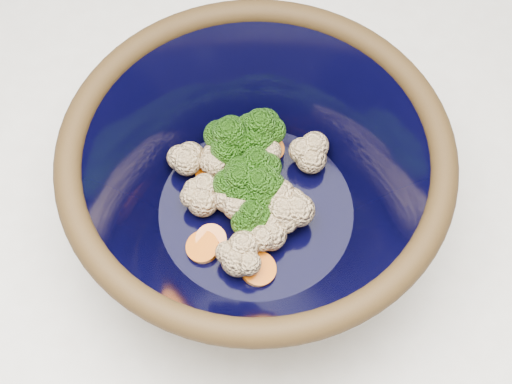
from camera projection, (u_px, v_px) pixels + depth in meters
ground at (218, 377)px, 1.49m from camera, size 3.00×3.00×0.00m
counter at (204, 301)px, 1.09m from camera, size 1.20×1.20×0.90m
mixing_bowl at (256, 184)px, 0.59m from camera, size 0.35×0.35×0.14m
vegetable_pile at (249, 178)px, 0.62m from camera, size 0.13×0.16×0.06m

